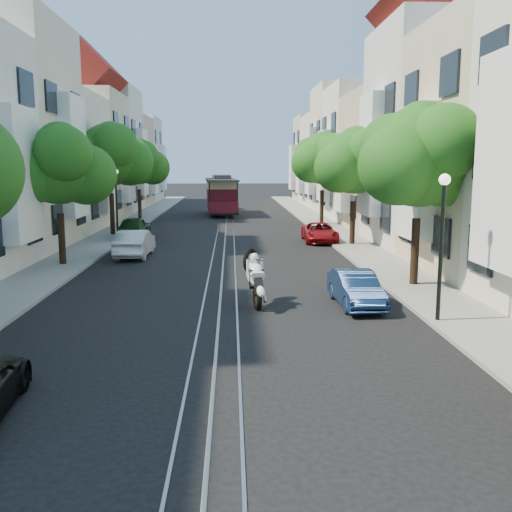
{
  "coord_description": "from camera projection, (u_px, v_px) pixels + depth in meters",
  "views": [
    {
      "loc": [
        0.4,
        -11.63,
        4.53
      ],
      "look_at": [
        1.2,
        6.85,
        1.56
      ],
      "focal_mm": 40.0,
      "sensor_mm": 36.0,
      "label": 1
    }
  ],
  "objects": [
    {
      "name": "rail_slot",
      "position": [
        226.0,
        230.0,
        39.79
      ],
      "size": [
        0.06,
        80.0,
        0.02
      ],
      "primitive_type": "cube",
      "color": "gray",
      "rests_on": "ground"
    },
    {
      "name": "sidewalk_west",
      "position": [
        121.0,
        230.0,
        39.47
      ],
      "size": [
        2.5,
        80.0,
        0.12
      ],
      "primitive_type": "cube",
      "color": "gray",
      "rests_on": "ground"
    },
    {
      "name": "townhouses_west",
      "position": [
        49.0,
        156.0,
        38.4
      ],
      "size": [
        7.75,
        72.0,
        11.76
      ],
      "color": "silver",
      "rests_on": "ground"
    },
    {
      "name": "parked_car_w_far",
      "position": [
        134.0,
        228.0,
        35.13
      ],
      "size": [
        1.66,
        4.06,
        1.38
      ],
      "primitive_type": "imported",
      "rotation": [
        0.0,
        0.0,
        3.13
      ],
      "color": "black",
      "rests_on": "ground"
    },
    {
      "name": "tree_w_b",
      "position": [
        59.0,
        168.0,
        24.96
      ],
      "size": [
        4.72,
        3.87,
        6.27
      ],
      "color": "black",
      "rests_on": "ground"
    },
    {
      "name": "tree_e_c",
      "position": [
        355.0,
        163.0,
        31.46
      ],
      "size": [
        4.84,
        3.99,
        6.52
      ],
      "color": "black",
      "rests_on": "ground"
    },
    {
      "name": "tree_w_c",
      "position": [
        111.0,
        156.0,
        35.7
      ],
      "size": [
        5.13,
        4.28,
        7.09
      ],
      "color": "black",
      "rests_on": "ground"
    },
    {
      "name": "parked_car_e_mid",
      "position": [
        356.0,
        289.0,
        18.39
      ],
      "size": [
        1.35,
        3.49,
        1.13
      ],
      "primitive_type": "imported",
      "rotation": [
        0.0,
        0.0,
        0.04
      ],
      "color": "#0D2041",
      "rests_on": "ground"
    },
    {
      "name": "sidewalk_east",
      "position": [
        329.0,
        229.0,
        40.09
      ],
      "size": [
        2.5,
        80.0,
        0.12
      ],
      "primitive_type": "cube",
      "color": "gray",
      "rests_on": "ground"
    },
    {
      "name": "tree_w_d",
      "position": [
        139.0,
        164.0,
        46.62
      ],
      "size": [
        4.84,
        3.99,
        6.52
      ],
      "color": "black",
      "rests_on": "ground"
    },
    {
      "name": "rail_left",
      "position": [
        218.0,
        230.0,
        39.77
      ],
      "size": [
        0.06,
        80.0,
        0.02
      ],
      "primitive_type": "cube",
      "color": "gray",
      "rests_on": "ground"
    },
    {
      "name": "lamp_east",
      "position": [
        442.0,
        225.0,
        15.94
      ],
      "size": [
        0.32,
        0.32,
        4.16
      ],
      "color": "black",
      "rests_on": "ground"
    },
    {
      "name": "parked_car_e_far",
      "position": [
        320.0,
        232.0,
        33.58
      ],
      "size": [
        2.01,
        4.15,
        1.14
      ],
      "primitive_type": "imported",
      "rotation": [
        0.0,
        0.0,
        -0.03
      ],
      "color": "maroon",
      "rests_on": "ground"
    },
    {
      "name": "sportbike_rider",
      "position": [
        255.0,
        276.0,
        18.35
      ],
      "size": [
        0.72,
        2.13,
        1.86
      ],
      "rotation": [
        0.0,
        0.0,
        0.15
      ],
      "color": "black",
      "rests_on": "ground"
    },
    {
      "name": "townhouses_east",
      "position": [
        397.0,
        155.0,
        39.39
      ],
      "size": [
        7.75,
        72.0,
        12.0
      ],
      "color": "beige",
      "rests_on": "ground"
    },
    {
      "name": "lamp_west",
      "position": [
        116.0,
        194.0,
        33.15
      ],
      "size": [
        0.32,
        0.32,
        4.16
      ],
      "color": "black",
      "rests_on": "ground"
    },
    {
      "name": "cable_car",
      "position": [
        221.0,
        193.0,
        51.83
      ],
      "size": [
        3.22,
        8.71,
        3.29
      ],
      "rotation": [
        0.0,
        0.0,
        0.06
      ],
      "color": "black",
      "rests_on": "ground"
    },
    {
      "name": "rail_right",
      "position": [
        234.0,
        230.0,
        39.82
      ],
      "size": [
        0.06,
        80.0,
        0.02
      ],
      "primitive_type": "cube",
      "color": "gray",
      "rests_on": "ground"
    },
    {
      "name": "tree_e_d",
      "position": [
        323.0,
        160.0,
        42.26
      ],
      "size": [
        5.01,
        4.16,
        6.85
      ],
      "color": "black",
      "rests_on": "ground"
    },
    {
      "name": "tree_e_b",
      "position": [
        421.0,
        159.0,
        20.59
      ],
      "size": [
        4.93,
        4.08,
        6.68
      ],
      "color": "black",
      "rests_on": "ground"
    },
    {
      "name": "lane_line",
      "position": [
        226.0,
        230.0,
        39.79
      ],
      "size": [
        0.08,
        80.0,
        0.01
      ],
      "primitive_type": "cube",
      "color": "tan",
      "rests_on": "ground"
    },
    {
      "name": "ground",
      "position": [
        226.0,
        230.0,
        39.79
      ],
      "size": [
        200.0,
        200.0,
        0.0
      ],
      "primitive_type": "plane",
      "color": "black",
      "rests_on": "ground"
    },
    {
      "name": "parked_car_w_mid",
      "position": [
        135.0,
        243.0,
        28.26
      ],
      "size": [
        1.5,
        4.12,
        1.35
      ],
      "primitive_type": "imported",
      "rotation": [
        0.0,
        0.0,
        3.13
      ],
      "color": "silver",
      "rests_on": "ground"
    }
  ]
}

